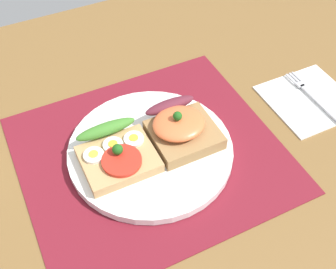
% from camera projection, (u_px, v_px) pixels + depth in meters
% --- Properties ---
extents(ground_plane, '(1.20, 0.90, 0.03)m').
position_uv_depth(ground_plane, '(151.00, 161.00, 0.67)').
color(ground_plane, brown).
extents(placemat, '(0.39, 0.35, 0.00)m').
position_uv_depth(placemat, '(151.00, 154.00, 0.66)').
color(placemat, maroon).
rests_on(placemat, ground_plane).
extents(plate, '(0.25, 0.25, 0.01)m').
position_uv_depth(plate, '(150.00, 150.00, 0.65)').
color(plate, white).
rests_on(plate, placemat).
extents(sandwich_egg_tomato, '(0.11, 0.10, 0.04)m').
position_uv_depth(sandwich_egg_tomato, '(117.00, 154.00, 0.62)').
color(sandwich_egg_tomato, tan).
rests_on(sandwich_egg_tomato, plate).
extents(sandwich_salmon, '(0.10, 0.11, 0.06)m').
position_uv_depth(sandwich_salmon, '(181.00, 129.00, 0.64)').
color(sandwich_salmon, '#997344').
rests_on(sandwich_salmon, plate).
extents(napkin, '(0.14, 0.14, 0.01)m').
position_uv_depth(napkin, '(309.00, 99.00, 0.74)').
color(napkin, white).
rests_on(napkin, ground_plane).
extents(fork, '(0.02, 0.14, 0.00)m').
position_uv_depth(fork, '(312.00, 95.00, 0.74)').
color(fork, '#B7B7BC').
rests_on(fork, napkin).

